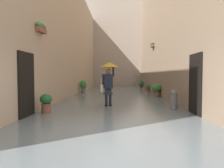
{
  "coord_description": "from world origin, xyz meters",
  "views": [
    {
      "loc": [
        -0.18,
        4.97,
        1.46
      ],
      "look_at": [
        0.11,
        -4.07,
        1.05
      ],
      "focal_mm": 32.87,
      "sensor_mm": 36.0,
      "label": 1
    }
  ],
  "objects_px": {
    "potted_plant_mid_left": "(148,89)",
    "potted_plant_near_left": "(141,85)",
    "potted_plant_far_right": "(46,103)",
    "potted_plant_near_right": "(83,86)",
    "person_wading": "(109,76)",
    "potted_plant_far_left": "(157,90)",
    "mooring_bollard": "(174,100)"
  },
  "relations": [
    {
      "from": "potted_plant_mid_left",
      "to": "potted_plant_near_left",
      "type": "bearing_deg",
      "value": -88.12
    },
    {
      "from": "potted_plant_mid_left",
      "to": "potted_plant_far_right",
      "type": "xyz_separation_m",
      "value": [
        5.0,
        8.92,
        0.07
      ]
    },
    {
      "from": "potted_plant_far_right",
      "to": "potted_plant_near_right",
      "type": "bearing_deg",
      "value": -89.28
    },
    {
      "from": "potted_plant_near_left",
      "to": "potted_plant_far_right",
      "type": "xyz_separation_m",
      "value": [
        4.88,
        12.76,
        -0.07
      ]
    },
    {
      "from": "potted_plant_near_right",
      "to": "potted_plant_near_left",
      "type": "distance_m",
      "value": 6.64
    },
    {
      "from": "person_wading",
      "to": "potted_plant_near_right",
      "type": "xyz_separation_m",
      "value": [
        2.31,
        -6.62,
        -0.81
      ]
    },
    {
      "from": "person_wading",
      "to": "potted_plant_near_left",
      "type": "height_order",
      "value": "person_wading"
    },
    {
      "from": "person_wading",
      "to": "potted_plant_far_right",
      "type": "relative_size",
      "value": 2.75
    },
    {
      "from": "person_wading",
      "to": "potted_plant_mid_left",
      "type": "height_order",
      "value": "person_wading"
    },
    {
      "from": "potted_plant_far_left",
      "to": "mooring_bollard",
      "type": "distance_m",
      "value": 4.91
    },
    {
      "from": "mooring_bollard",
      "to": "potted_plant_far_right",
      "type": "bearing_deg",
      "value": 11.5
    },
    {
      "from": "person_wading",
      "to": "potted_plant_near_right",
      "type": "bearing_deg",
      "value": -70.76
    },
    {
      "from": "potted_plant_near_left",
      "to": "mooring_bollard",
      "type": "relative_size",
      "value": 1.02
    },
    {
      "from": "potted_plant_mid_left",
      "to": "mooring_bollard",
      "type": "bearing_deg",
      "value": 89.14
    },
    {
      "from": "potted_plant_near_right",
      "to": "potted_plant_far_left",
      "type": "relative_size",
      "value": 1.2
    },
    {
      "from": "potted_plant_far_left",
      "to": "potted_plant_near_right",
      "type": "bearing_deg",
      "value": -25.46
    },
    {
      "from": "potted_plant_far_right",
      "to": "mooring_bollard",
      "type": "xyz_separation_m",
      "value": [
        -4.88,
        -0.99,
        -0.0
      ]
    },
    {
      "from": "potted_plant_far_right",
      "to": "mooring_bollard",
      "type": "distance_m",
      "value": 4.98
    },
    {
      "from": "potted_plant_near_right",
      "to": "potted_plant_near_left",
      "type": "bearing_deg",
      "value": -138.57
    },
    {
      "from": "potted_plant_mid_left",
      "to": "potted_plant_near_right",
      "type": "bearing_deg",
      "value": 6.19
    },
    {
      "from": "potted_plant_mid_left",
      "to": "potted_plant_far_right",
      "type": "distance_m",
      "value": 10.23
    },
    {
      "from": "potted_plant_near_right",
      "to": "mooring_bollard",
      "type": "xyz_separation_m",
      "value": [
        -4.99,
        7.37,
        -0.16
      ]
    },
    {
      "from": "person_wading",
      "to": "potted_plant_far_right",
      "type": "distance_m",
      "value": 2.98
    },
    {
      "from": "potted_plant_near_right",
      "to": "person_wading",
      "type": "bearing_deg",
      "value": 109.24
    },
    {
      "from": "potted_plant_far_right",
      "to": "potted_plant_near_left",
      "type": "bearing_deg",
      "value": -110.91
    },
    {
      "from": "potted_plant_mid_left",
      "to": "potted_plant_near_left",
      "type": "xyz_separation_m",
      "value": [
        0.13,
        -3.84,
        0.14
      ]
    },
    {
      "from": "potted_plant_near_right",
      "to": "potted_plant_mid_left",
      "type": "bearing_deg",
      "value": -173.81
    },
    {
      "from": "potted_plant_far_left",
      "to": "person_wading",
      "type": "bearing_deg",
      "value": 55.17
    },
    {
      "from": "potted_plant_mid_left",
      "to": "potted_plant_far_right",
      "type": "bearing_deg",
      "value": 60.72
    },
    {
      "from": "potted_plant_far_left",
      "to": "potted_plant_near_left",
      "type": "bearing_deg",
      "value": -88.23
    },
    {
      "from": "potted_plant_near_left",
      "to": "person_wading",
      "type": "bearing_deg",
      "value": 76.36
    },
    {
      "from": "potted_plant_mid_left",
      "to": "mooring_bollard",
      "type": "height_order",
      "value": "mooring_bollard"
    }
  ]
}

